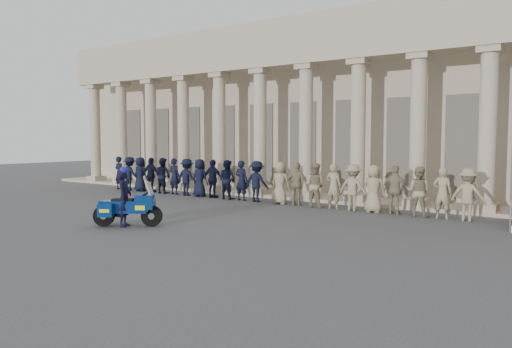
# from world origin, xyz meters

# --- Properties ---
(ground) EXTENTS (90.00, 90.00, 0.00)m
(ground) POSITION_xyz_m (0.00, 0.00, 0.00)
(ground) COLOR #434345
(ground) RESTS_ON ground
(building) EXTENTS (40.00, 12.50, 9.00)m
(building) POSITION_xyz_m (-0.00, 14.74, 4.52)
(building) COLOR tan
(building) RESTS_ON ground
(officer_rank) EXTENTS (19.53, 0.71, 1.87)m
(officer_rank) POSITION_xyz_m (-2.91, 6.13, 0.93)
(officer_rank) COLOR black
(officer_rank) RESTS_ON ground
(motorcycle) EXTENTS (1.95, 1.59, 1.46)m
(motorcycle) POSITION_xyz_m (-2.55, -1.47, 0.63)
(motorcycle) COLOR black
(motorcycle) RESTS_ON ground
(rider) EXTENTS (0.77, 0.82, 1.98)m
(rider) POSITION_xyz_m (-2.66, -1.55, 0.98)
(rider) COLOR black
(rider) RESTS_ON ground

